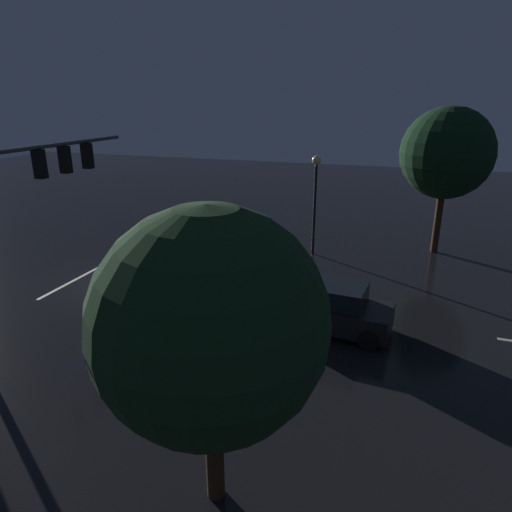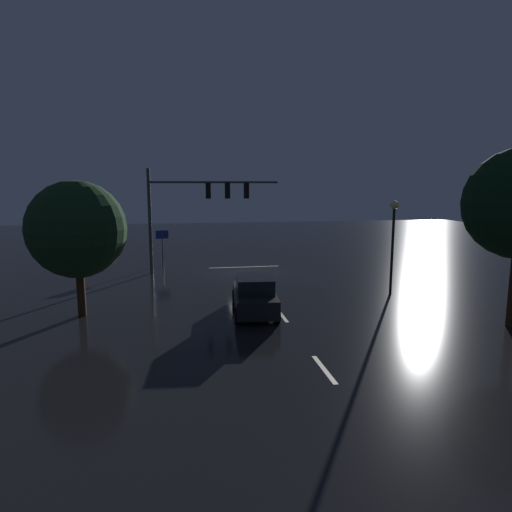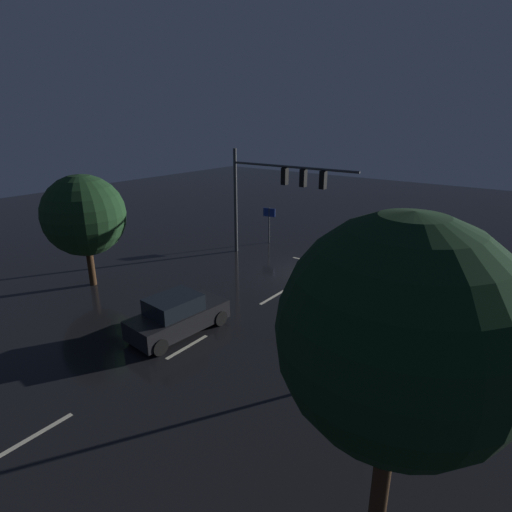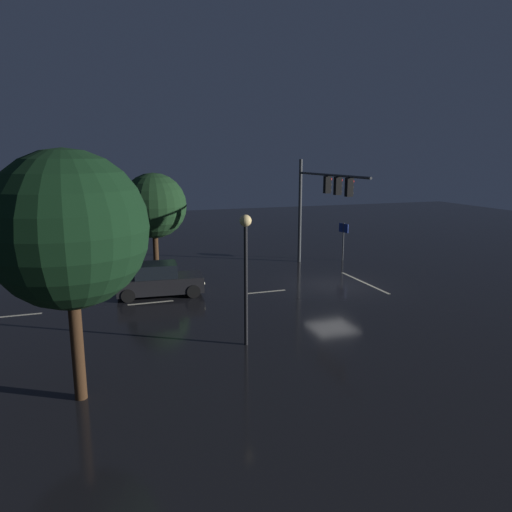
{
  "view_description": "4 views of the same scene",
  "coord_description": "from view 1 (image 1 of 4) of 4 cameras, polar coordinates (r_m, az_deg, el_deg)",
  "views": [
    {
      "loc": [
        15.29,
        11.63,
        7.59
      ],
      "look_at": [
        -0.08,
        6.37,
        1.93
      ],
      "focal_mm": 31.99,
      "sensor_mm": 36.0,
      "label": 1
    },
    {
      "loc": [
        4.35,
        28.66,
        5.76
      ],
      "look_at": [
        0.23,
        4.49,
        1.82
      ],
      "focal_mm": 30.96,
      "sensor_mm": 36.0,
      "label": 2
    },
    {
      "loc": [
        -10.81,
        19.79,
        8.69
      ],
      "look_at": [
        0.02,
        5.41,
        2.59
      ],
      "focal_mm": 28.78,
      "sensor_mm": 36.0,
      "label": 3
    },
    {
      "loc": [
        -23.12,
        12.5,
        7.04
      ],
      "look_at": [
        -0.85,
        4.85,
        2.16
      ],
      "focal_mm": 33.95,
      "sensor_mm": 36.0,
      "label": 4
    }
  ],
  "objects": [
    {
      "name": "lane_dash_far",
      "position": [
        18.7,
        -7.0,
        -4.88
      ],
      "size": [
        0.16,
        2.2,
        0.01
      ],
      "primitive_type": "cube",
      "rotation": [
        0.0,
        0.0,
        1.57
      ],
      "color": "beige",
      "rests_on": "ground_plane"
    },
    {
      "name": "ground_plane",
      "position": [
        20.66,
        -17.07,
        -3.24
      ],
      "size": [
        80.0,
        80.0,
        0.0
      ],
      "primitive_type": "plane",
      "color": "black"
    },
    {
      "name": "street_lamp_left_kerb",
      "position": [
        22.71,
        7.44,
        8.63
      ],
      "size": [
        0.44,
        0.44,
        4.97
      ],
      "color": "black",
      "rests_on": "ground_plane"
    },
    {
      "name": "tree_left_near",
      "position": [
        24.45,
        22.75,
        11.75
      ],
      "size": [
        4.44,
        4.44,
        7.27
      ],
      "color": "#382314",
      "rests_on": "ground_plane"
    },
    {
      "name": "lane_dash_mid",
      "position": [
        17.15,
        11.55,
        -7.47
      ],
      "size": [
        0.16,
        2.2,
        0.01
      ],
      "primitive_type": "cube",
      "rotation": [
        0.0,
        0.0,
        1.57
      ],
      "color": "beige",
      "rests_on": "ground_plane"
    },
    {
      "name": "traffic_signal_assembly",
      "position": [
        17.5,
        -26.79,
        7.92
      ],
      "size": [
        8.58,
        0.47,
        6.83
      ],
      "color": "#383A3D",
      "rests_on": "ground_plane"
    },
    {
      "name": "tree_right_near",
      "position": [
        8.09,
        -5.78,
        -8.39
      ],
      "size": [
        4.24,
        4.24,
        5.99
      ],
      "color": "#382314",
      "rests_on": "ground_plane"
    },
    {
      "name": "car_approaching",
      "position": [
        15.86,
        9.05,
        -6.42
      ],
      "size": [
        2.2,
        4.48,
        1.7
      ],
      "color": "black",
      "rests_on": "ground_plane"
    },
    {
      "name": "stop_bar",
      "position": [
        21.8,
        -21.21,
        -2.52
      ],
      "size": [
        5.0,
        0.16,
        0.01
      ],
      "primitive_type": "cube",
      "color": "beige",
      "rests_on": "ground_plane"
    }
  ]
}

